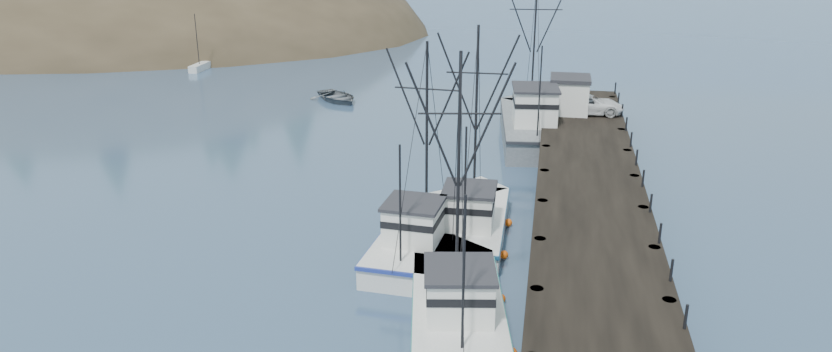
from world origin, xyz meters
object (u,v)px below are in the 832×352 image
(pier, at_px, (589,178))
(pier_shed, at_px, (569,94))
(trawler_far, at_px, (471,221))
(trawler_mid, at_px, (421,236))
(motorboat, at_px, (337,101))
(trawler_near, at_px, (457,303))
(pickup_truck, at_px, (589,104))
(work_vessel, at_px, (531,124))

(pier, xyz_separation_m, pier_shed, (-1.09, 14.04, 1.73))
(trawler_far, bearing_deg, trawler_mid, -133.04)
(pier, xyz_separation_m, motorboat, (-21.94, 22.23, -1.69))
(trawler_near, xyz_separation_m, pier_shed, (4.81, 28.79, 2.60))
(trawler_near, height_order, motorboat, trawler_near)
(trawler_far, bearing_deg, motorboat, 119.22)
(pier, distance_m, pier_shed, 14.19)
(trawler_near, bearing_deg, trawler_mid, 112.38)
(pickup_truck, distance_m, motorboat, 23.97)
(trawler_near, distance_m, trawler_far, 9.04)
(pier_shed, bearing_deg, trawler_mid, -108.69)
(work_vessel, bearing_deg, trawler_far, -97.60)
(pier, xyz_separation_m, trawler_near, (-5.90, -14.75, -0.87))
(pier, xyz_separation_m, pickup_truck, (0.39, 13.92, 1.04))
(trawler_far, distance_m, pier_shed, 20.60)
(trawler_near, bearing_deg, pickup_truck, 77.63)
(work_vessel, height_order, pickup_truck, work_vessel)
(trawler_mid, relative_size, work_vessel, 0.74)
(pier, bearing_deg, motorboat, 134.62)
(trawler_mid, bearing_deg, pickup_truck, 67.86)
(trawler_mid, relative_size, pickup_truck, 2.11)
(trawler_mid, bearing_deg, motorboat, 113.68)
(work_vessel, xyz_separation_m, pickup_truck, (4.20, 0.93, 1.50))
(pier, height_order, trawler_far, trawler_far)
(motorboat, bearing_deg, pier, -90.02)
(trawler_near, bearing_deg, motorboat, 113.45)
(trawler_far, xyz_separation_m, pier_shed, (5.22, 19.76, 2.60))
(trawler_mid, bearing_deg, work_vessel, 77.24)
(trawler_far, xyz_separation_m, motorboat, (-15.63, 27.94, -0.82))
(trawler_far, bearing_deg, pier_shed, 75.21)
(pickup_truck, bearing_deg, pier, 173.87)
(motorboat, bearing_deg, trawler_far, -105.42)
(trawler_near, distance_m, pier_shed, 29.31)
(trawler_mid, distance_m, pickup_truck, 23.94)
(pier, relative_size, pickup_truck, 8.36)
(pier, bearing_deg, trawler_near, -111.81)
(trawler_near, relative_size, trawler_mid, 1.06)
(trawler_mid, height_order, work_vessel, work_vessel)
(trawler_far, bearing_deg, pier, 42.19)
(pier, relative_size, trawler_mid, 3.96)
(trawler_far, relative_size, work_vessel, 0.76)
(trawler_far, distance_m, pickup_truck, 20.84)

